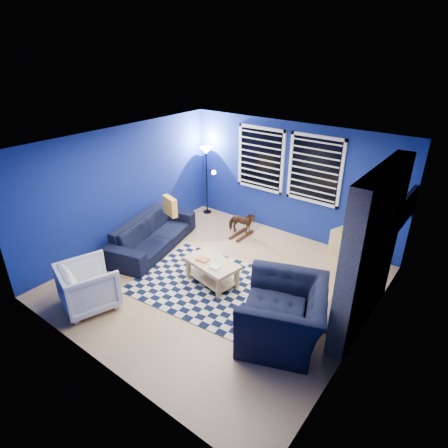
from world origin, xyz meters
name	(u,v)px	position (x,y,z in m)	size (l,w,h in m)	color
floor	(220,282)	(0.00, 0.00, 0.00)	(5.00, 5.00, 0.00)	tan
ceiling	(219,146)	(0.00, 0.00, 2.50)	(5.00, 5.00, 0.00)	white
wall_back	(290,180)	(0.00, 2.50, 1.25)	(5.00, 5.00, 0.00)	navy
wall_left	(123,188)	(-2.50, 0.00, 1.25)	(5.00, 5.00, 0.00)	navy
wall_right	(369,269)	(2.50, 0.00, 1.25)	(5.00, 5.00, 0.00)	navy
fireplace	(369,254)	(2.36, 0.50, 1.20)	(0.65, 2.00, 2.50)	gray
window_left	(261,159)	(-0.75, 2.46, 1.60)	(1.17, 0.06, 1.42)	black
window_right	(315,170)	(0.55, 2.46, 1.60)	(1.17, 0.06, 1.42)	black
tv	(406,209)	(2.45, 2.00, 1.40)	(0.07, 1.00, 0.58)	black
rug	(208,284)	(-0.10, -0.20, 0.01)	(2.50, 2.00, 0.02)	black
sofa	(153,234)	(-1.89, 0.14, 0.33)	(0.88, 2.26, 0.66)	black
armchair_big	(283,314)	(1.61, -0.57, 0.43)	(1.17, 1.34, 0.87)	black
armchair_bent	(89,286)	(-1.27, -1.82, 0.39)	(0.83, 0.85, 0.77)	gray
rocking_horse	(242,223)	(-0.70, 1.71, 0.33)	(0.62, 0.28, 0.52)	#4B2818
coffee_table	(212,268)	(-0.07, -0.13, 0.33)	(1.05, 0.72, 0.48)	tan
cabinet	(349,245)	(1.54, 2.25, 0.28)	(0.77, 0.64, 0.64)	tan
floor_lamp	(207,160)	(-2.13, 2.25, 1.38)	(0.46, 0.28, 1.69)	black
throw_pillow	(170,206)	(-1.74, 0.56, 0.86)	(0.41, 0.12, 0.39)	gold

